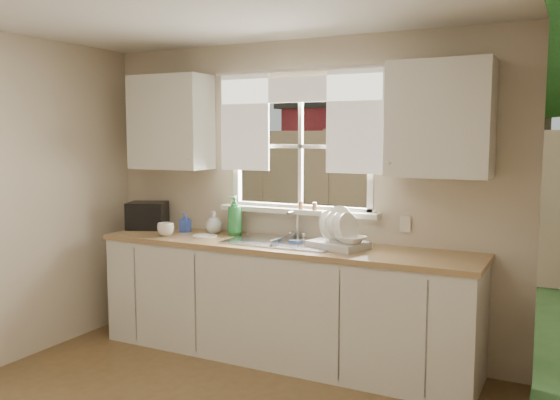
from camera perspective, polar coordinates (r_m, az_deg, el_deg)
The scene contains 19 objects.
room_walls at distance 3.09m, azimuth -14.62°, elevation -3.33°, with size 3.62×4.02×2.50m.
window at distance 4.80m, azimuth 1.91°, elevation 3.21°, with size 1.38×0.16×1.06m.
curtains at distance 4.75m, azimuth 1.66°, elevation 8.58°, with size 1.50×0.03×0.81m.
base_cabinets at distance 4.69m, azimuth 0.17°, elevation -9.91°, with size 3.00×0.62×0.87m, color silver.
countertop at distance 4.58m, azimuth 0.17°, elevation -4.44°, with size 3.04×0.65×0.04m, color #A37F51.
upper_cabinet_left at distance 5.24m, azimuth -10.48°, elevation 7.35°, with size 0.70×0.33×0.80m, color silver.
upper_cabinet_right at distance 4.26m, azimuth 15.16°, elevation 7.51°, with size 0.70×0.33×0.80m, color silver.
wall_outlet at distance 4.52m, azimuth 11.96°, elevation -2.28°, with size 0.08×0.01×0.12m, color beige.
sill_jars at distance 4.73m, azimuth 2.68°, elevation -0.56°, with size 0.16×0.04×0.06m.
backyard at distance 10.99m, azimuth 19.74°, elevation 14.90°, with size 20.00×10.00×6.13m.
sink at distance 4.62m, azimuth 0.35°, elevation -5.01°, with size 0.88×0.52×0.40m.
dish_rack at distance 4.41m, azimuth 5.65°, elevation -3.61°, with size 0.46×0.39×0.30m.
bowl at distance 4.32m, azimuth 6.81°, elevation -3.81°, with size 0.21×0.21×0.05m, color white.
soap_bottle_a at distance 4.95m, azimuth -4.38°, elevation -1.47°, with size 0.13×0.13×0.33m, color #2E8C42.
soap_bottle_b at distance 5.16m, azimuth -9.12°, elevation -2.14°, with size 0.08×0.08×0.17m, color #2D47AA.
soap_bottle_c at distance 5.07m, azimuth -6.38°, elevation -2.12°, with size 0.15×0.15×0.19m, color beige.
saucer at distance 4.90m, azimuth -7.22°, elevation -3.47°, with size 0.20×0.20×0.01m, color white.
cup at distance 5.00m, azimuth -10.95°, elevation -2.79°, with size 0.14×0.14×0.11m, color silver.
black_appliance at distance 5.41m, azimuth -12.64°, elevation -1.45°, with size 0.32×0.28×0.24m, color black.
Camera 1 is at (2.03, -2.34, 1.74)m, focal length 38.00 mm.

